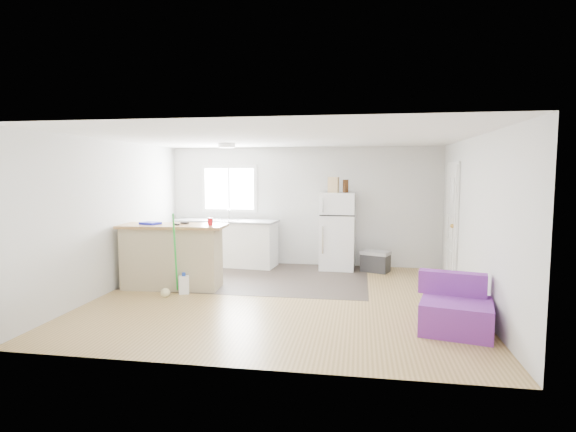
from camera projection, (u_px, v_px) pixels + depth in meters
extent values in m
cube|color=olive|center=(282.00, 298.00, 6.81)|extent=(5.50, 5.00, 0.01)
cube|color=white|center=(282.00, 138.00, 6.57)|extent=(5.50, 5.00, 0.01)
cube|color=silver|center=(303.00, 206.00, 9.15)|extent=(5.50, 0.01, 2.40)
cube|color=silver|center=(236.00, 246.00, 4.23)|extent=(5.50, 0.01, 2.40)
cube|color=silver|center=(112.00, 216.00, 7.13)|extent=(0.01, 5.00, 2.40)
cube|color=silver|center=(476.00, 222.00, 6.25)|extent=(0.01, 5.00, 2.40)
cube|color=#322B25|center=(255.00, 277.00, 8.15)|extent=(4.05, 2.50, 0.00)
cube|color=white|center=(229.00, 189.00, 9.35)|extent=(1.18, 0.04, 0.98)
cube|color=white|center=(229.00, 189.00, 9.33)|extent=(1.05, 0.01, 0.85)
cube|color=white|center=(229.00, 189.00, 9.32)|extent=(0.03, 0.02, 0.85)
cube|color=white|center=(451.00, 223.00, 7.80)|extent=(0.05, 0.82, 2.03)
cube|color=white|center=(452.00, 223.00, 7.80)|extent=(0.03, 0.92, 2.10)
sphere|color=gold|center=(452.00, 226.00, 7.49)|extent=(0.07, 0.07, 0.07)
cylinder|color=white|center=(227.00, 146.00, 7.95)|extent=(0.30, 0.30, 0.07)
cube|color=white|center=(227.00, 244.00, 9.14)|extent=(2.07, 0.81, 0.89)
cube|color=gray|center=(226.00, 221.00, 9.10)|extent=(2.14, 0.85, 0.04)
cube|color=silver|center=(226.00, 221.00, 9.07)|extent=(0.60, 0.48, 0.06)
cube|color=beige|center=(172.00, 258.00, 7.34)|extent=(1.59, 0.64, 1.00)
cube|color=#A97B48|center=(173.00, 226.00, 7.28)|extent=(1.74, 0.75, 0.05)
cube|color=white|center=(338.00, 231.00, 8.75)|extent=(0.68, 0.64, 1.50)
cube|color=black|center=(337.00, 216.00, 8.41)|extent=(0.66, 0.03, 0.02)
cube|color=silver|center=(323.00, 205.00, 8.43)|extent=(0.03, 0.02, 0.27)
cube|color=silver|center=(323.00, 240.00, 8.49)|extent=(0.03, 0.02, 0.53)
cube|color=#292A2C|center=(375.00, 263.00, 8.56)|extent=(0.59, 0.49, 0.33)
cube|color=gray|center=(376.00, 253.00, 8.54)|extent=(0.62, 0.52, 0.07)
cube|color=purple|center=(456.00, 316.00, 5.34)|extent=(0.95, 0.92, 0.38)
cube|color=purple|center=(452.00, 283.00, 5.58)|extent=(0.82, 0.37, 0.28)
cube|color=white|center=(184.00, 285.00, 7.00)|extent=(0.18, 0.15, 0.28)
cylinder|color=#193CB4|center=(184.00, 274.00, 6.99)|extent=(0.07, 0.07, 0.05)
cylinder|color=green|center=(175.00, 253.00, 6.88)|extent=(0.12, 0.33, 1.24)
sphere|color=beige|center=(165.00, 293.00, 6.84)|extent=(0.14, 0.14, 0.14)
cylinder|color=red|center=(210.00, 222.00, 7.16)|extent=(0.09, 0.09, 0.12)
cube|color=#1519C5|center=(150.00, 223.00, 7.32)|extent=(0.36, 0.31, 0.04)
cube|color=black|center=(185.00, 223.00, 7.37)|extent=(0.15, 0.10, 0.03)
cube|color=black|center=(176.00, 224.00, 7.18)|extent=(0.11, 0.08, 0.03)
cube|color=tan|center=(333.00, 185.00, 8.60)|extent=(0.22, 0.15, 0.30)
cylinder|color=#3B1E0A|center=(345.00, 186.00, 8.60)|extent=(0.07, 0.07, 0.25)
cylinder|color=#3B1E0A|center=(347.00, 186.00, 8.64)|extent=(0.09, 0.09, 0.25)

